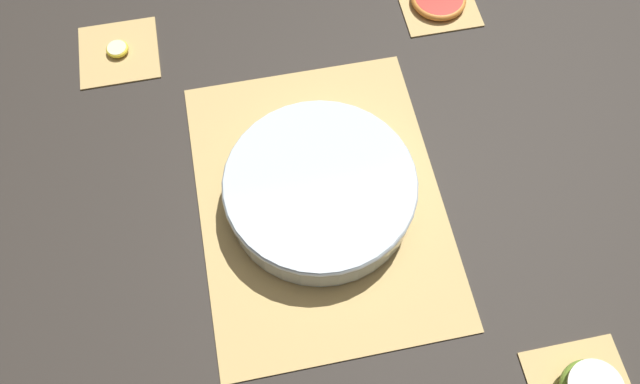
{
  "coord_description": "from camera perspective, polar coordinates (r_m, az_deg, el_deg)",
  "views": [
    {
      "loc": [
        0.39,
        -0.08,
        0.83
      ],
      "look_at": [
        0.0,
        0.0,
        0.03
      ],
      "focal_mm": 35.0,
      "sensor_mm": 36.0,
      "label": 1
    }
  ],
  "objects": [
    {
      "name": "ground_plane",
      "position": [
        0.92,
        0.0,
        -0.81
      ],
      "size": [
        6.0,
        6.0,
        0.0
      ],
      "primitive_type": "plane",
      "color": "#2D2823"
    },
    {
      "name": "bamboo_mat_center",
      "position": [
        0.91,
        0.0,
        -0.72
      ],
      "size": [
        0.47,
        0.35,
        0.01
      ],
      "color": "tan",
      "rests_on": "ground_plane"
    },
    {
      "name": "coaster_mat_near_left",
      "position": [
        1.11,
        -17.93,
        12.1
      ],
      "size": [
        0.13,
        0.13,
        0.01
      ],
      "color": "tan",
      "rests_on": "ground_plane"
    },
    {
      "name": "coaster_mat_far_left",
      "position": [
        1.15,
        10.7,
        16.65
      ],
      "size": [
        0.13,
        0.13,
        0.01
      ],
      "color": "tan",
      "rests_on": "ground_plane"
    },
    {
      "name": "fruit_salad_bowl",
      "position": [
        0.88,
        0.0,
        0.3
      ],
      "size": [
        0.27,
        0.27,
        0.06
      ],
      "color": "silver",
      "rests_on": "bamboo_mat_center"
    },
    {
      "name": "banana_coin_single",
      "position": [
        1.11,
        -18.04,
        12.33
      ],
      "size": [
        0.04,
        0.04,
        0.01
      ],
      "color": "beige",
      "rests_on": "coaster_mat_near_left"
    }
  ]
}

